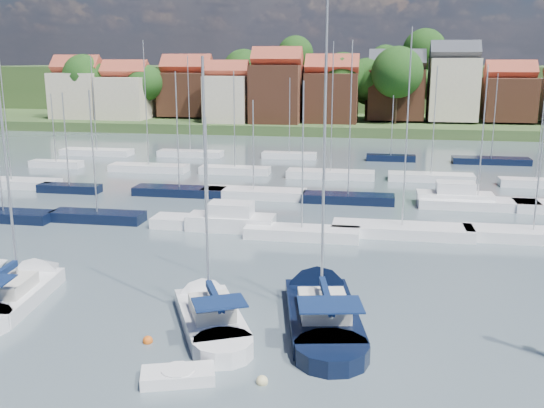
# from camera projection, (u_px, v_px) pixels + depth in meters

# --- Properties ---
(ground) EXTENTS (260.00, 260.00, 0.00)m
(ground) POSITION_uv_depth(u_px,v_px,m) (321.00, 184.00, 67.23)
(ground) COLOR #3E4E55
(ground) RESTS_ON ground
(sailboat_left) EXTENTS (4.27, 11.46, 15.22)m
(sailboat_left) POSITION_uv_depth(u_px,v_px,m) (26.00, 288.00, 35.39)
(sailboat_left) COLOR white
(sailboat_left) RESTS_ON ground
(sailboat_centre) EXTENTS (7.22, 10.96, 14.70)m
(sailboat_centre) POSITION_uv_depth(u_px,v_px,m) (207.00, 310.00, 32.21)
(sailboat_centre) COLOR white
(sailboat_centre) RESTS_ON ground
(sailboat_navy) EXTENTS (5.97, 13.58, 18.14)m
(sailboat_navy) POSITION_uv_depth(u_px,v_px,m) (319.00, 303.00, 33.23)
(sailboat_navy) COLOR black
(sailboat_navy) RESTS_ON ground
(tender) EXTENTS (3.39, 2.33, 0.67)m
(tender) POSITION_uv_depth(u_px,v_px,m) (178.00, 376.00, 25.70)
(tender) COLOR white
(tender) RESTS_ON ground
(buoy_c) EXTENTS (0.50, 0.50, 0.50)m
(buoy_c) POSITION_uv_depth(u_px,v_px,m) (148.00, 343.00, 29.29)
(buoy_c) COLOR #D85914
(buoy_c) RESTS_ON ground
(buoy_d) EXTENTS (0.51, 0.51, 0.51)m
(buoy_d) POSITION_uv_depth(u_px,v_px,m) (262.00, 383.00, 25.59)
(buoy_d) COLOR beige
(buoy_d) RESTS_ON ground
(buoy_e) EXTENTS (0.43, 0.43, 0.43)m
(buoy_e) POSITION_uv_depth(u_px,v_px,m) (350.00, 305.00, 33.85)
(buoy_e) COLOR #D85914
(buoy_e) RESTS_ON ground
(marina_field) EXTENTS (79.62, 41.41, 15.93)m
(marina_field) POSITION_uv_depth(u_px,v_px,m) (335.00, 190.00, 62.16)
(marina_field) COLOR white
(marina_field) RESTS_ON ground
(far_shore_town) EXTENTS (212.46, 90.00, 22.27)m
(far_shore_town) POSITION_uv_depth(u_px,v_px,m) (365.00, 96.00, 154.60)
(far_shore_town) COLOR #44592C
(far_shore_town) RESTS_ON ground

